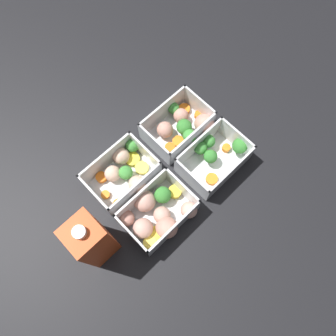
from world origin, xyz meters
TOP-DOWN VIEW (x-y plane):
  - ground_plane at (0.00, 0.00)m, footprint 4.00×4.00m
  - container_near_left at (-0.10, -0.06)m, footprint 0.17×0.14m
  - container_near_right at (0.10, -0.06)m, footprint 0.17×0.11m
  - container_far_left at (-0.08, 0.07)m, footprint 0.17×0.13m
  - container_far_right at (0.10, 0.06)m, footprint 0.17×0.13m
  - juice_carton at (-0.23, -0.02)m, footprint 0.07×0.07m

SIDE VIEW (x-z plane):
  - ground_plane at x=0.00m, z-range 0.00..0.00m
  - container_far_left at x=-0.08m, z-range -0.01..0.06m
  - container_near_left at x=-0.10m, z-range -0.01..0.06m
  - container_far_right at x=0.10m, z-range -0.01..0.06m
  - container_near_right at x=0.10m, z-range -0.01..0.06m
  - juice_carton at x=-0.23m, z-range -0.01..0.20m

